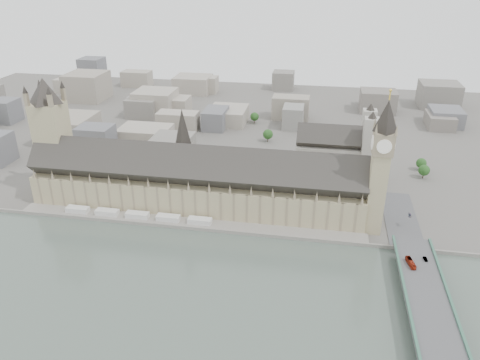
% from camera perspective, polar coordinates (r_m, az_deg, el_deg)
% --- Properties ---
extents(ground, '(900.00, 900.00, 0.00)m').
position_cam_1_polar(ground, '(367.61, -6.14, -4.81)').
color(ground, '#595651').
rests_on(ground, ground).
extents(embankment_wall, '(600.00, 1.50, 3.00)m').
position_cam_1_polar(embankment_wall, '(354.52, -6.81, -5.80)').
color(embankment_wall, gray).
rests_on(embankment_wall, ground).
extents(river_terrace, '(270.00, 15.00, 2.00)m').
position_cam_1_polar(river_terrace, '(360.92, -6.47, -5.26)').
color(river_terrace, gray).
rests_on(river_terrace, ground).
extents(terrace_tents, '(118.00, 7.00, 4.00)m').
position_cam_1_polar(terrace_tents, '(372.35, -12.41, -4.18)').
color(terrace_tents, silver).
rests_on(terrace_tents, river_terrace).
extents(palace_of_westminster, '(265.00, 40.73, 55.44)m').
position_cam_1_polar(palace_of_westminster, '(373.77, -5.48, -0.31)').
color(palace_of_westminster, tan).
rests_on(palace_of_westminster, ground).
extents(elizabeth_tower, '(17.00, 17.00, 107.50)m').
position_cam_1_polar(elizabeth_tower, '(339.21, 16.82, 2.47)').
color(elizabeth_tower, tan).
rests_on(elizabeth_tower, ground).
extents(victoria_tower, '(30.00, 30.00, 100.00)m').
position_cam_1_polar(victoria_tower, '(415.23, -21.97, 5.42)').
color(victoria_tower, tan).
rests_on(victoria_tower, ground).
extents(central_tower, '(13.00, 13.00, 48.00)m').
position_cam_1_polar(central_tower, '(368.44, -6.95, 5.17)').
color(central_tower, '#827459').
rests_on(central_tower, ground).
extents(westminster_bridge, '(25.00, 325.00, 10.25)m').
position_cam_1_polar(westminster_bridge, '(288.57, 22.08, -15.11)').
color(westminster_bridge, '#474749').
rests_on(westminster_bridge, ground).
extents(westminster_abbey, '(68.00, 36.00, 64.00)m').
position_cam_1_polar(westminster_abbey, '(429.78, 11.67, 3.11)').
color(westminster_abbey, '#A7A296').
rests_on(westminster_abbey, ground).
extents(city_skyline_inland, '(720.00, 360.00, 38.00)m').
position_cam_1_polar(city_skyline_inland, '(581.07, 0.43, 8.83)').
color(city_skyline_inland, gray).
rests_on(city_skyline_inland, ground).
extents(park_trees, '(110.00, 30.00, 15.00)m').
position_cam_1_polar(park_trees, '(417.79, -5.27, 0.26)').
color(park_trees, '#224719').
rests_on(park_trees, ground).
extents(red_bus_north, '(5.22, 12.47, 3.38)m').
position_cam_1_polar(red_bus_north, '(315.18, 20.09, -9.45)').
color(red_bus_north, '#A02712').
rests_on(red_bus_north, westminster_bridge).
extents(car_silver, '(2.49, 5.05, 1.59)m').
position_cam_1_polar(car_silver, '(323.65, 21.67, -8.94)').
color(car_silver, gray).
rests_on(car_silver, westminster_bridge).
extents(car_approach, '(2.43, 5.12, 1.44)m').
position_cam_1_polar(car_approach, '(371.48, 20.00, -4.05)').
color(car_approach, gray).
rests_on(car_approach, westminster_bridge).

